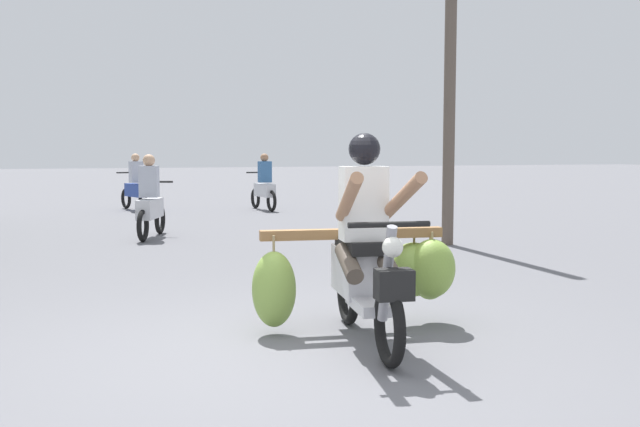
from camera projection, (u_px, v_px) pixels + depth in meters
name	position (u px, v px, depth m)	size (l,w,h in m)	color
ground_plane	(283.00, 358.00, 4.89)	(120.00, 120.00, 0.00)	slate
motorbike_main_loaded	(376.00, 264.00, 5.50)	(1.78, 1.75, 1.58)	black
motorbike_distant_ahead_left	(264.00, 187.00, 17.23)	(0.50, 1.62, 1.40)	black
motorbike_distant_ahead_right	(150.00, 204.00, 11.62)	(0.76, 1.54, 1.40)	black
motorbike_distant_far_ahead	(136.00, 187.00, 17.17)	(0.67, 1.57, 1.40)	black
utility_pole	(450.00, 73.00, 10.64)	(0.18, 0.18, 5.28)	brown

